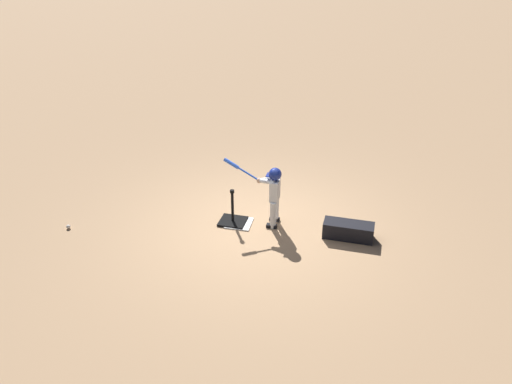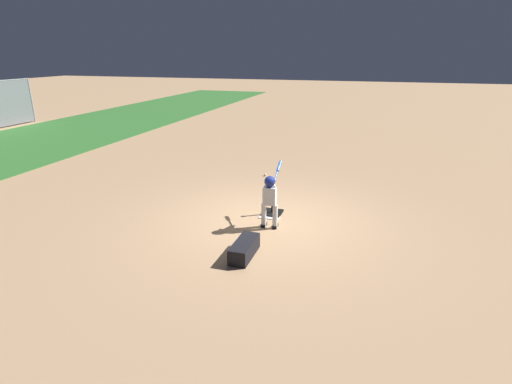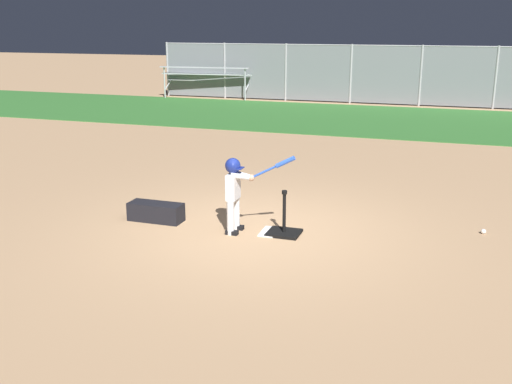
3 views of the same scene
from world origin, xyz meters
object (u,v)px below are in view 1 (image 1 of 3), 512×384
at_px(baseball, 68,227).
at_px(batter_child, 273,189).
at_px(equipment_bag, 348,230).
at_px(batting_tee, 233,219).

bearing_deg(baseball, batter_child, -162.71).
xyz_separation_m(batter_child, baseball, (3.40, 1.06, -0.66)).
bearing_deg(baseball, equipment_bag, -168.55).
bearing_deg(baseball, batting_tee, -161.14).
bearing_deg(batting_tee, equipment_bag, -179.07).
height_order(batting_tee, equipment_bag, batting_tee).
distance_m(batter_child, equipment_bag, 1.46).
height_order(baseball, equipment_bag, equipment_bag).
bearing_deg(equipment_bag, batting_tee, 1.25).
bearing_deg(batting_tee, baseball, 18.86).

